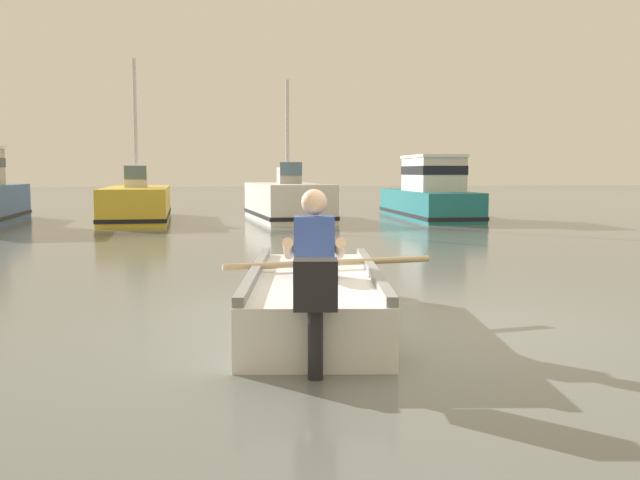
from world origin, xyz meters
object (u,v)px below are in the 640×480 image
(moored_boat_yellow, at_px, (138,204))
(moored_boat_teal, at_px, (429,195))
(rowboat_with_person, at_px, (314,295))
(moored_boat_white, at_px, (287,202))

(moored_boat_yellow, relative_size, moored_boat_teal, 0.97)
(moored_boat_yellow, bearing_deg, rowboat_with_person, -78.99)
(rowboat_with_person, xyz_separation_m, moored_boat_yellow, (-2.72, 13.97, 0.19))
(moored_boat_yellow, distance_m, moored_boat_teal, 8.22)
(moored_boat_white, relative_size, moored_boat_teal, 0.84)
(rowboat_with_person, xyz_separation_m, moored_boat_white, (1.34, 13.45, 0.24))
(rowboat_with_person, height_order, moored_boat_yellow, moored_boat_yellow)
(moored_boat_white, height_order, moored_boat_teal, moored_boat_white)
(moored_boat_yellow, height_order, moored_boat_white, moored_boat_yellow)
(rowboat_with_person, height_order, moored_boat_white, moored_boat_white)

